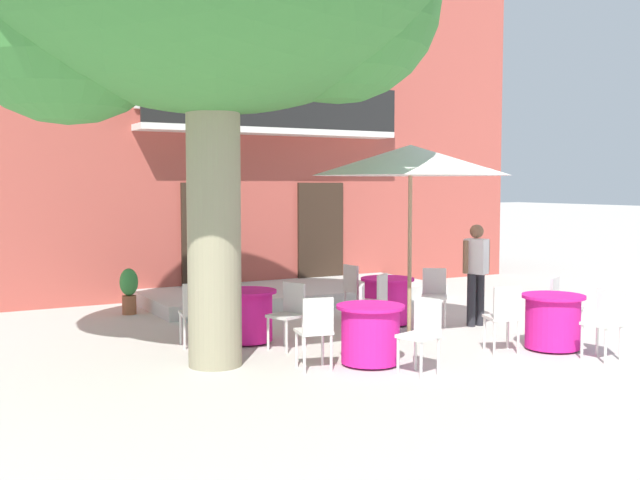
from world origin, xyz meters
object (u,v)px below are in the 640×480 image
object	(u,v)px
cafe_table_front	(247,315)
cafe_chair_middle_0	(356,287)
cafe_chair_far_side_1	(561,304)
cafe_chair_far_side_0	(605,319)
cafe_chair_near_tree_1	(369,313)
pedestrian_near_entrance	(476,269)
cafe_chair_near_tree_2	(316,328)
cafe_chair_far_side_2	(504,314)
cafe_table_near_tree	(370,334)
cafe_chair_front_0	(289,311)
cafe_table_middle	(387,300)
cafe_chair_front_1	(243,298)
cafe_table_far_side	(553,321)
cafe_chair_near_tree_0	(422,330)
cafe_chair_front_2	(195,310)
cafe_chair_middle_2	(434,292)
cafe_umbrella	(411,161)
ground_planter_left	(129,289)
cafe_chair_middle_1	(376,299)

from	to	relation	value
cafe_table_front	cafe_chair_middle_0	bearing A→B (deg)	20.64
cafe_table_front	cafe_chair_far_side_1	xyz separation A→B (m)	(4.09, -2.07, 0.14)
cafe_chair_middle_0	cafe_chair_far_side_0	xyz separation A→B (m)	(1.23, -4.14, 0.00)
cafe_chair_near_tree_1	pedestrian_near_entrance	world-z (taller)	pedestrian_near_entrance
cafe_chair_near_tree_2	cafe_chair_far_side_2	size ratio (longest dim) A/B	1.00
cafe_chair_near_tree_1	cafe_table_near_tree	bearing A→B (deg)	-122.06
cafe_chair_front_0	cafe_table_middle	bearing A→B (deg)	20.80
cafe_chair_front_1	cafe_table_far_side	world-z (taller)	cafe_chair_front_1
cafe_chair_near_tree_1	cafe_chair_far_side_0	xyz separation A→B (m)	(2.44, -1.87, 0.00)
cafe_chair_near_tree_0	cafe_chair_far_side_2	distance (m)	1.69
cafe_chair_front_0	cafe_chair_far_side_2	xyz separation A→B (m)	(2.40, -1.65, 0.00)
cafe_chair_near_tree_0	cafe_chair_front_2	bearing A→B (deg)	123.76
cafe_chair_middle_0	cafe_chair_front_2	world-z (taller)	same
cafe_table_front	cafe_chair_front_2	bearing A→B (deg)	175.73
cafe_chair_far_side_2	cafe_chair_front_2	bearing A→B (deg)	145.69
cafe_chair_middle_2	cafe_chair_far_side_2	bearing A→B (deg)	-102.26
cafe_chair_middle_0	cafe_chair_far_side_1	xyz separation A→B (m)	(1.68, -2.98, 0.00)
cafe_umbrella	cafe_chair_far_side_0	bearing A→B (deg)	-60.45
cafe_table_near_tree	cafe_chair_front_2	distance (m)	2.59
cafe_chair_near_tree_0	cafe_chair_front_0	distance (m)	2.16
cafe_chair_near_tree_2	cafe_chair_front_0	distance (m)	1.29
cafe_chair_near_tree_1	cafe_chair_near_tree_2	world-z (taller)	same
cafe_chair_middle_2	pedestrian_near_entrance	bearing A→B (deg)	-36.54
cafe_table_front	pedestrian_near_entrance	bearing A→B (deg)	-9.56
cafe_table_far_side	pedestrian_near_entrance	bearing A→B (deg)	82.38
cafe_chair_middle_2	cafe_chair_near_tree_0	bearing A→B (deg)	-130.44
cafe_chair_near_tree_2	cafe_chair_far_side_2	bearing A→B (deg)	-8.43
cafe_table_front	cafe_chair_front_1	size ratio (longest dim) A/B	0.95
cafe_table_middle	cafe_chair_front_0	size ratio (longest dim) A/B	0.95
cafe_table_middle	cafe_chair_middle_0	world-z (taller)	cafe_chair_middle_0
cafe_table_far_side	cafe_chair_far_side_1	world-z (taller)	cafe_chair_far_side_1
cafe_chair_front_1	cafe_chair_far_side_0	distance (m)	5.20
cafe_chair_near_tree_0	cafe_chair_far_side_1	size ratio (longest dim) A/B	1.00
ground_planter_left	cafe_table_near_tree	bearing A→B (deg)	-72.49
cafe_chair_near_tree_1	cafe_chair_near_tree_2	distance (m)	1.28
cafe_chair_near_tree_1	cafe_table_middle	bearing A→B (deg)	48.68
cafe_chair_near_tree_2	pedestrian_near_entrance	xyz separation A→B (m)	(3.66, 1.30, 0.39)
cafe_table_near_tree	cafe_chair_far_side_1	bearing A→B (deg)	-1.24
cafe_table_middle	pedestrian_near_entrance	xyz separation A→B (m)	(1.17, -0.80, 0.53)
cafe_chair_near_tree_2	cafe_table_middle	distance (m)	3.27
cafe_chair_near_tree_0	cafe_table_front	xyz separation A→B (m)	(-1.09, 2.70, -0.14)
cafe_chair_front_2	cafe_chair_middle_1	bearing A→B (deg)	-8.09
cafe_chair_near_tree_2	cafe_table_far_side	bearing A→B (deg)	-9.49
cafe_chair_middle_2	cafe_table_front	size ratio (longest dim) A/B	1.05
cafe_chair_middle_0	cafe_chair_far_side_2	world-z (taller)	same
cafe_chair_middle_2	cafe_chair_front_2	world-z (taller)	same
cafe_chair_far_side_0	cafe_chair_middle_1	bearing A→B (deg)	119.65
cafe_table_near_tree	cafe_chair_middle_2	size ratio (longest dim) A/B	0.95
cafe_chair_near_tree_0	ground_planter_left	world-z (taller)	cafe_chair_near_tree_0
cafe_table_far_side	cafe_chair_front_2	bearing A→B (deg)	148.83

